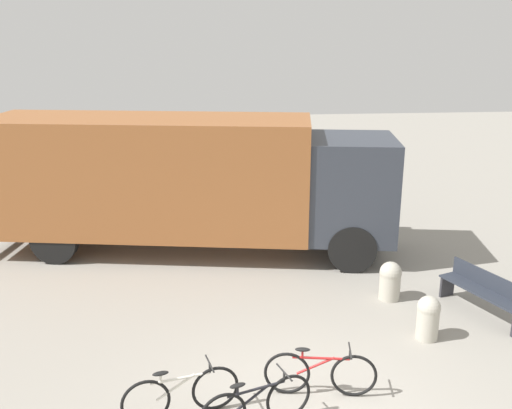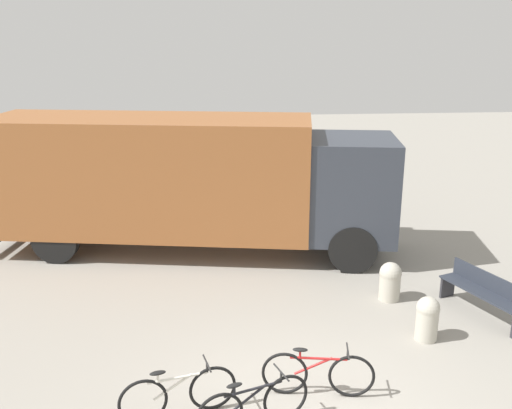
{
  "view_description": "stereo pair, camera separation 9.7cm",
  "coord_description": "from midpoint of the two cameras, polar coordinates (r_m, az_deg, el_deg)",
  "views": [
    {
      "loc": [
        -1.34,
        -6.54,
        5.08
      ],
      "look_at": [
        -0.25,
        4.44,
        1.74
      ],
      "focal_mm": 40.0,
      "sensor_mm": 36.0,
      "label": 1
    },
    {
      "loc": [
        -1.24,
        -6.55,
        5.08
      ],
      "look_at": [
        -0.25,
        4.44,
        1.74
      ],
      "focal_mm": 40.0,
      "sensor_mm": 36.0,
      "label": 2
    }
  ],
  "objects": [
    {
      "name": "bollard_far_bench",
      "position": [
        11.62,
        13.03,
        -7.33
      ],
      "size": [
        0.43,
        0.43,
        0.78
      ],
      "color": "#B2AD9E",
      "rests_on": "ground"
    },
    {
      "name": "bicycle_near",
      "position": [
        8.25,
        -7.88,
        -18.25
      ],
      "size": [
        1.6,
        0.53,
        0.76
      ],
      "rotation": [
        0.0,
        0.0,
        0.24
      ],
      "color": "black",
      "rests_on": "ground"
    },
    {
      "name": "bicycle_far",
      "position": [
        8.63,
        6.09,
        -16.42
      ],
      "size": [
        1.62,
        0.44,
        0.76
      ],
      "rotation": [
        0.0,
        0.0,
        -0.17
      ],
      "color": "black",
      "rests_on": "ground"
    },
    {
      "name": "bicycle_middle",
      "position": [
        7.98,
        -0.37,
        -19.43
      ],
      "size": [
        1.56,
        0.64,
        0.76
      ],
      "rotation": [
        0.0,
        0.0,
        0.34
      ],
      "color": "black",
      "rests_on": "ground"
    },
    {
      "name": "bollard_near_bench",
      "position": [
        10.36,
        16.57,
        -10.66
      ],
      "size": [
        0.4,
        0.4,
        0.79
      ],
      "color": "#B2AD9E",
      "rests_on": "ground"
    },
    {
      "name": "delivery_truck",
      "position": [
        13.47,
        -7.31,
        2.64
      ],
      "size": [
        9.7,
        3.8,
        3.22
      ],
      "rotation": [
        0.0,
        0.0,
        -0.17
      ],
      "color": "#99592D",
      "rests_on": "ground"
    },
    {
      "name": "park_bench",
      "position": [
        11.55,
        21.68,
        -8.04
      ],
      "size": [
        1.02,
        1.86,
        0.8
      ],
      "rotation": [
        0.0,
        0.0,
        1.93
      ],
      "color": "#282D38",
      "rests_on": "ground"
    }
  ]
}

